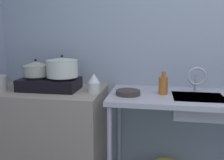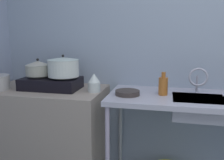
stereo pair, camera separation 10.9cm
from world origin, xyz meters
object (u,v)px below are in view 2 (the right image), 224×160
pot_on_right_burner (63,67)px  percolator (94,83)px  stove (51,83)px  faucet (198,78)px  pot_on_left_burner (38,68)px  sink_basin (198,108)px  frying_pan (127,93)px  bottle_by_sink (163,86)px

pot_on_right_burner → percolator: bearing=-4.1°
stove → percolator: 0.42m
stove → percolator: bearing=-2.9°
percolator → faucet: (0.87, 0.11, 0.06)m
pot_on_left_burner → sink_basin: size_ratio=0.56×
faucet → frying_pan: size_ratio=1.11×
stove → frying_pan: (0.72, -0.07, -0.04)m
pot_on_right_burner → faucet: pot_on_right_burner is taller
frying_pan → bottle_by_sink: bottle_by_sink is taller
pot_on_left_burner → bottle_by_sink: pot_on_left_burner is taller
faucet → bottle_by_sink: size_ratio=1.18×
frying_pan → bottle_by_sink: (0.29, 0.07, 0.06)m
stove → pot_on_right_burner: 0.20m
stove → pot_on_left_burner: pot_on_left_burner is taller
percolator → sink_basin: size_ratio=0.40×
stove → faucet: size_ratio=2.32×
faucet → sink_basin: bearing=-90.3°
bottle_by_sink → stove: bearing=179.9°
stove → frying_pan: size_ratio=2.57×
frying_pan → bottle_by_sink: bearing=13.6°
frying_pan → pot_on_left_burner: bearing=175.2°
stove → faucet: bearing=4.1°
stove → sink_basin: bearing=-1.8°
percolator → bottle_by_sink: bottle_by_sink is taller
stove → sink_basin: size_ratio=1.29×
sink_basin → frying_pan: (-0.57, -0.03, 0.10)m
faucet → frying_pan: 0.60m
stove → frying_pan: 0.72m
pot_on_left_burner → faucet: size_ratio=1.01×
stove → bottle_by_sink: size_ratio=2.73×
sink_basin → frying_pan: bearing=-177.0°
pot_on_left_burner → bottle_by_sink: size_ratio=1.18×
faucet → frying_pan: bearing=-163.9°
faucet → bottle_by_sink: faucet is taller
sink_basin → pot_on_left_burner: bearing=178.3°
percolator → frying_pan: bearing=-9.3°
pot_on_right_burner → faucet: size_ratio=1.25×
pot_on_right_burner → faucet: 1.17m
stove → pot_on_left_burner: size_ratio=2.30×
frying_pan → pot_on_right_burner: bearing=173.2°
percolator → bottle_by_sink: (0.59, 0.02, -0.00)m
faucet → bottle_by_sink: 0.30m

